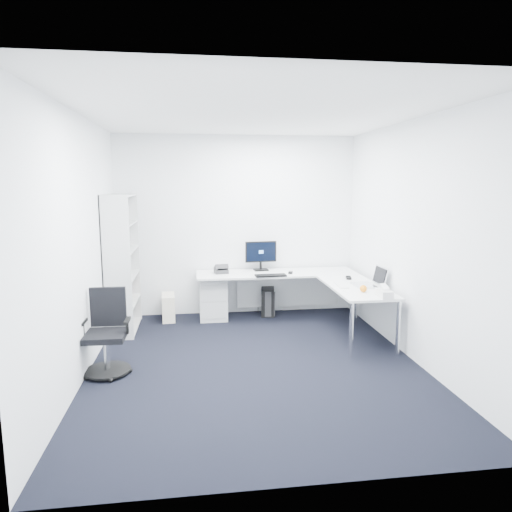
{
  "coord_description": "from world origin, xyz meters",
  "views": [
    {
      "loc": [
        -0.63,
        -4.79,
        2.0
      ],
      "look_at": [
        0.15,
        1.05,
        1.05
      ],
      "focal_mm": 32.0,
      "sensor_mm": 36.0,
      "label": 1
    }
  ],
  "objects": [
    {
      "name": "ceiling",
      "position": [
        0.0,
        0.0,
        2.7
      ],
      "size": [
        4.2,
        4.2,
        0.0
      ],
      "primitive_type": "plane",
      "color": "white"
    },
    {
      "name": "headphones",
      "position": [
        1.46,
        1.16,
        0.71
      ],
      "size": [
        0.15,
        0.19,
        0.04
      ],
      "primitive_type": null,
      "rotation": [
        0.0,
        0.0,
        -0.25
      ],
      "color": "black",
      "rests_on": "l_desk"
    },
    {
      "name": "wall_right",
      "position": [
        1.8,
        0.0,
        1.35
      ],
      "size": [
        0.02,
        4.2,
        2.7
      ],
      "primitive_type": "cube",
      "color": "white",
      "rests_on": "ground"
    },
    {
      "name": "wall_back",
      "position": [
        0.0,
        2.1,
        1.35
      ],
      "size": [
        3.6,
        0.02,
        2.7
      ],
      "primitive_type": "cube",
      "color": "white",
      "rests_on": "ground"
    },
    {
      "name": "white_keyboard",
      "position": [
        1.23,
        0.78,
        0.69
      ],
      "size": [
        0.14,
        0.4,
        0.01
      ],
      "primitive_type": "cube",
      "rotation": [
        0.0,
        0.0,
        -0.08
      ],
      "color": "silver",
      "rests_on": "l_desk"
    },
    {
      "name": "laptop",
      "position": [
        1.5,
        0.69,
        0.82
      ],
      "size": [
        0.37,
        0.36,
        0.26
      ],
      "primitive_type": null,
      "rotation": [
        0.0,
        0.0,
        0.03
      ],
      "color": "silver",
      "rests_on": "l_desk"
    },
    {
      "name": "task_chair",
      "position": [
        -1.58,
        -0.06,
        0.45
      ],
      "size": [
        0.51,
        0.51,
        0.89
      ],
      "primitive_type": null,
      "rotation": [
        0.0,
        0.0,
        -0.02
      ],
      "color": "black",
      "rests_on": "ground"
    },
    {
      "name": "tissue_box",
      "position": [
        1.52,
        0.11,
        0.73
      ],
      "size": [
        0.13,
        0.25,
        0.09
      ],
      "primitive_type": "cube",
      "rotation": [
        0.0,
        0.0,
        -0.02
      ],
      "color": "silver",
      "rests_on": "l_desk"
    },
    {
      "name": "orange_fruit",
      "position": [
        1.37,
        0.37,
        0.73
      ],
      "size": [
        0.09,
        0.09,
        0.09
      ],
      "primitive_type": "sphere",
      "color": "orange",
      "rests_on": "l_desk"
    },
    {
      "name": "wall_left",
      "position": [
        -1.8,
        0.0,
        1.35
      ],
      "size": [
        0.02,
        4.2,
        2.7
      ],
      "primitive_type": "cube",
      "color": "white",
      "rests_on": "ground"
    },
    {
      "name": "drawer_pedestal",
      "position": [
        -0.39,
        1.82,
        0.31
      ],
      "size": [
        0.4,
        0.5,
        0.61
      ],
      "primitive_type": "cube",
      "color": "silver",
      "rests_on": "ground"
    },
    {
      "name": "black_keyboard",
      "position": [
        0.42,
        1.47,
        0.7
      ],
      "size": [
        0.45,
        0.18,
        0.02
      ],
      "primitive_type": "cube",
      "rotation": [
        0.0,
        0.0,
        0.04
      ],
      "color": "black",
      "rests_on": "l_desk"
    },
    {
      "name": "wall_front",
      "position": [
        0.0,
        -2.1,
        1.35
      ],
      "size": [
        3.6,
        0.02,
        2.7
      ],
      "primitive_type": "cube",
      "color": "white",
      "rests_on": "ground"
    },
    {
      "name": "black_pc_tower",
      "position": [
        0.45,
        1.92,
        0.21
      ],
      "size": [
        0.26,
        0.46,
        0.42
      ],
      "primitive_type": "cube",
      "rotation": [
        0.0,
        0.0,
        -0.16
      ],
      "color": "black",
      "rests_on": "ground"
    },
    {
      "name": "bookshelf",
      "position": [
        -1.62,
        1.45,
        0.93
      ],
      "size": [
        0.36,
        0.93,
        1.85
      ],
      "primitive_type": null,
      "color": "silver",
      "rests_on": "ground"
    },
    {
      "name": "mouse",
      "position": [
        0.74,
        1.62,
        0.7
      ],
      "size": [
        0.08,
        0.11,
        0.03
      ],
      "primitive_type": "cube",
      "rotation": [
        0.0,
        0.0,
        -0.34
      ],
      "color": "black",
      "rests_on": "l_desk"
    },
    {
      "name": "desk_phone",
      "position": [
        -0.27,
        1.78,
        0.75
      ],
      "size": [
        0.21,
        0.21,
        0.13
      ],
      "primitive_type": null,
      "rotation": [
        0.0,
        0.0,
        0.13
      ],
      "color": "#28282B",
      "rests_on": "l_desk"
    },
    {
      "name": "monitor",
      "position": [
        0.34,
        1.91,
        0.92
      ],
      "size": [
        0.49,
        0.19,
        0.46
      ],
      "primitive_type": null,
      "rotation": [
        0.0,
        0.0,
        0.09
      ],
      "color": "black",
      "rests_on": "l_desk"
    },
    {
      "name": "beige_pc_tower",
      "position": [
        -1.05,
        1.81,
        0.19
      ],
      "size": [
        0.21,
        0.41,
        0.38
      ],
      "primitive_type": "cube",
      "rotation": [
        0.0,
        0.0,
        0.07
      ],
      "color": "beige",
      "rests_on": "ground"
    },
    {
      "name": "power_strip",
      "position": [
        0.91,
        2.13,
        0.02
      ],
      "size": [
        0.39,
        0.09,
        0.04
      ],
      "primitive_type": "cube",
      "rotation": [
        0.0,
        0.0,
        0.06
      ],
      "color": "silver",
      "rests_on": "ground"
    },
    {
      "name": "ground",
      "position": [
        0.0,
        0.0,
        0.0
      ],
      "size": [
        4.2,
        4.2,
        0.0
      ],
      "primitive_type": "plane",
      "color": "black"
    },
    {
      "name": "l_desk",
      "position": [
        0.55,
        1.4,
        0.34
      ],
      "size": [
        2.36,
        1.32,
        0.69
      ],
      "primitive_type": null,
      "color": "silver",
      "rests_on": "ground"
    }
  ]
}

